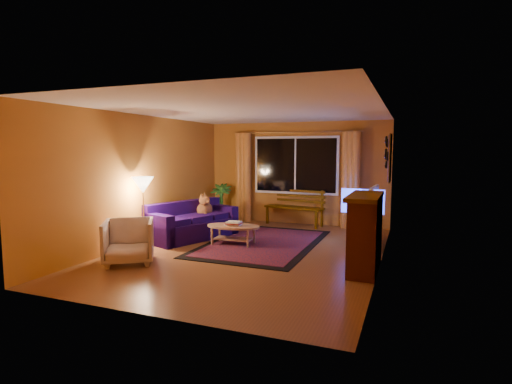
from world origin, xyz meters
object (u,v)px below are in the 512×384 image
(sofa, at_px, (193,220))
(armchair, at_px, (129,239))
(floor_lamp, at_px, (144,213))
(tv_console, at_px, (367,231))
(coffee_table, at_px, (233,235))
(bench, at_px, (294,216))

(sofa, distance_m, armchair, 1.95)
(floor_lamp, xyz_separation_m, tv_console, (3.91, 1.70, -0.38))
(coffee_table, distance_m, tv_console, 2.58)
(armchair, relative_size, coffee_table, 0.74)
(sofa, distance_m, coffee_table, 1.05)
(armchair, distance_m, coffee_table, 2.05)
(bench, relative_size, armchair, 1.86)
(sofa, xyz_separation_m, armchair, (-0.04, -1.95, 0.01))
(coffee_table, relative_size, tv_console, 0.80)
(armchair, bearing_deg, coffee_table, 25.00)
(bench, distance_m, armchair, 4.43)
(sofa, xyz_separation_m, coffee_table, (1.01, -0.21, -0.19))
(bench, bearing_deg, sofa, -114.62)
(armchair, height_order, floor_lamp, floor_lamp)
(armchair, distance_m, floor_lamp, 1.13)
(floor_lamp, xyz_separation_m, coffee_table, (1.51, 0.75, -0.46))
(bench, height_order, coffee_table, bench)
(floor_lamp, bearing_deg, sofa, 62.54)
(sofa, relative_size, floor_lamp, 1.43)
(armchair, xyz_separation_m, tv_console, (3.45, 2.70, -0.12))
(bench, height_order, tv_console, tv_console)
(bench, xyz_separation_m, tv_console, (1.87, -1.44, 0.06))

